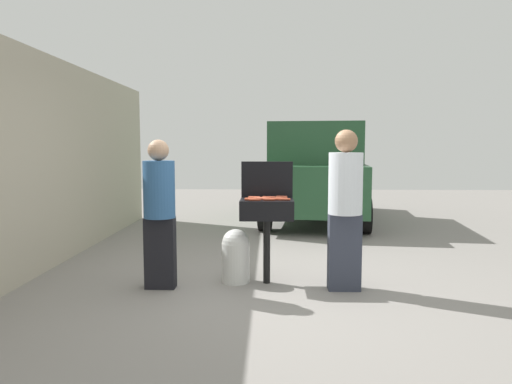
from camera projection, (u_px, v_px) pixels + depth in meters
name	position (u px, v px, depth m)	size (l,w,h in m)	color
ground_plane	(263.00, 287.00, 5.27)	(24.00, 24.00, 0.00)	gray
house_wall_side	(49.00, 162.00, 6.22)	(0.24, 8.00, 2.72)	#B2A893
bbq_grill	(267.00, 212.00, 5.35)	(0.60, 0.44, 0.97)	black
grill_lid_open	(267.00, 179.00, 5.54)	(0.60, 0.05, 0.42)	black
hot_dog_0	(251.00, 199.00, 5.28)	(0.03, 0.03, 0.13)	#AD4228
hot_dog_1	(269.00, 197.00, 5.44)	(0.03, 0.03, 0.13)	#B74C33
hot_dog_2	(284.00, 199.00, 5.21)	(0.03, 0.03, 0.13)	#AD4228
hot_dog_3	(281.00, 197.00, 5.47)	(0.03, 0.03, 0.13)	#B74C33
hot_dog_4	(269.00, 200.00, 5.20)	(0.03, 0.03, 0.13)	#AD4228
hot_dog_5	(255.00, 200.00, 5.18)	(0.03, 0.03, 0.13)	#AD4228
hot_dog_6	(264.00, 198.00, 5.35)	(0.03, 0.03, 0.13)	#AD4228
hot_dog_7	(275.00, 198.00, 5.37)	(0.03, 0.03, 0.13)	#B74C33
hot_dog_8	(268.00, 198.00, 5.40)	(0.03, 0.03, 0.13)	#B74C33
hot_dog_9	(254.00, 198.00, 5.38)	(0.03, 0.03, 0.13)	#C6593D
hot_dog_10	(251.00, 199.00, 5.22)	(0.03, 0.03, 0.13)	#AD4228
hot_dog_11	(282.00, 199.00, 5.29)	(0.03, 0.03, 0.13)	#AD4228
hot_dog_12	(263.00, 199.00, 5.28)	(0.03, 0.03, 0.13)	#C6593D
hot_dog_13	(274.00, 199.00, 5.24)	(0.03, 0.03, 0.13)	#AD4228
hot_dog_14	(254.00, 197.00, 5.43)	(0.03, 0.03, 0.13)	#AD4228
hot_dog_15	(260.00, 198.00, 5.31)	(0.03, 0.03, 0.13)	#C6593D
propane_tank	(236.00, 255.00, 5.44)	(0.32, 0.32, 0.62)	silver
person_left	(159.00, 208.00, 5.16)	(0.34, 0.34, 1.63)	black
person_right	(345.00, 204.00, 5.09)	(0.37, 0.37, 1.74)	#333847
parked_minivan	(316.00, 172.00, 10.01)	(2.44, 4.59, 2.02)	#234C2D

